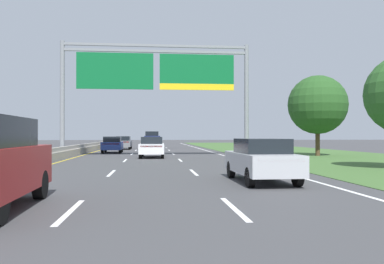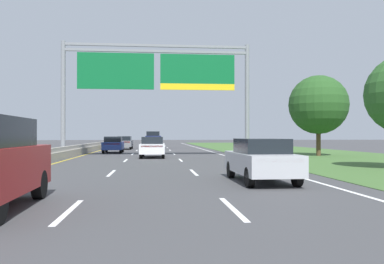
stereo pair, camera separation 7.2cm
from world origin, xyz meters
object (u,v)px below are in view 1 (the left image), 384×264
at_px(overhead_sign_gantry, 157,76).
at_px(car_silver_right_lane_sedan, 261,159).
at_px(car_grey_left_lane_sedan, 124,142).
at_px(car_blue_left_lane_sedan, 112,144).
at_px(roadside_tree_mid, 318,105).
at_px(pickup_truck_navy, 152,140).
at_px(car_white_centre_lane_sedan, 152,147).

xyz_separation_m(overhead_sign_gantry, car_silver_right_lane_sedan, (3.62, -17.78, -5.63)).
xyz_separation_m(car_silver_right_lane_sedan, car_grey_left_lane_sedan, (-7.41, 34.63, 0.00)).
distance_m(car_blue_left_lane_sedan, roadside_tree_mid, 19.18).
relative_size(pickup_truck_navy, car_blue_left_lane_sedan, 1.23).
distance_m(overhead_sign_gantry, pickup_truck_navy, 21.58).
height_order(pickup_truck_navy, car_white_centre_lane_sedan, pickup_truck_navy).
height_order(overhead_sign_gantry, pickup_truck_navy, overhead_sign_gantry).
bearing_deg(roadside_tree_mid, pickup_truck_navy, 122.22).
bearing_deg(pickup_truck_navy, overhead_sign_gantry, -179.89).
height_order(car_silver_right_lane_sedan, car_blue_left_lane_sedan, same).
bearing_deg(car_white_centre_lane_sedan, car_blue_left_lane_sedan, 25.15).
bearing_deg(overhead_sign_gantry, car_blue_left_lane_sedan, 120.42).
relative_size(pickup_truck_navy, roadside_tree_mid, 0.82).
xyz_separation_m(car_grey_left_lane_sedan, roadside_tree_mid, (16.92, -17.39, 3.36)).
bearing_deg(car_blue_left_lane_sedan, car_silver_right_lane_sedan, -163.70).
relative_size(car_grey_left_lane_sedan, car_blue_left_lane_sedan, 0.99).
xyz_separation_m(car_blue_left_lane_sedan, roadside_tree_mid, (17.28, -7.61, 3.36)).
xyz_separation_m(pickup_truck_navy, car_blue_left_lane_sedan, (-3.77, -13.83, -0.26)).
xyz_separation_m(car_silver_right_lane_sedan, roadside_tree_mid, (9.51, 17.24, 3.36)).
xyz_separation_m(overhead_sign_gantry, pickup_truck_navy, (-0.38, 20.90, -5.37)).
distance_m(pickup_truck_navy, roadside_tree_mid, 25.53).
height_order(car_white_centre_lane_sedan, car_blue_left_lane_sedan, same).
height_order(car_grey_left_lane_sedan, roadside_tree_mid, roadside_tree_mid).
distance_m(overhead_sign_gantry, car_silver_right_lane_sedan, 19.00).
height_order(pickup_truck_navy, car_silver_right_lane_sedan, pickup_truck_navy).
bearing_deg(car_blue_left_lane_sedan, car_grey_left_lane_sedan, -3.19).
bearing_deg(car_silver_right_lane_sedan, pickup_truck_navy, 5.22).
bearing_deg(car_blue_left_lane_sedan, overhead_sign_gantry, -150.65).
bearing_deg(car_grey_left_lane_sedan, roadside_tree_mid, -135.56).
relative_size(car_white_centre_lane_sedan, roadside_tree_mid, 0.67).
distance_m(car_grey_left_lane_sedan, roadside_tree_mid, 24.49).
height_order(car_silver_right_lane_sedan, car_grey_left_lane_sedan, same).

